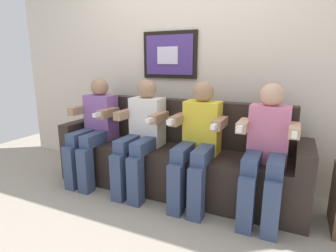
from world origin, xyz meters
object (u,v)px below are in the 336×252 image
object	(u,v)px
person_leftmost	(95,127)
person_rightmost	(266,148)
couch	(175,160)
person_left_center	(142,132)
person_right_center	(198,139)

from	to	relation	value
person_leftmost	person_rightmost	xyz separation A→B (m)	(1.73, -0.00, 0.00)
couch	person_left_center	size ratio (longest dim) A/B	2.21
person_left_center	person_right_center	world-z (taller)	same
couch	person_rightmost	world-z (taller)	person_rightmost
person_leftmost	person_rightmost	size ratio (longest dim) A/B	1.00
couch	person_leftmost	xyz separation A→B (m)	(-0.87, -0.17, 0.29)
couch	person_leftmost	bearing A→B (deg)	-169.00
couch	person_leftmost	world-z (taller)	person_leftmost
person_left_center	person_right_center	distance (m)	0.58
person_rightmost	person_right_center	bearing A→B (deg)	180.00
person_leftmost	person_left_center	bearing A→B (deg)	0.00
couch	person_rightmost	xyz separation A→B (m)	(0.87, -0.17, 0.29)
person_left_center	person_rightmost	world-z (taller)	same
person_leftmost	person_right_center	world-z (taller)	same
person_leftmost	person_right_center	distance (m)	1.16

